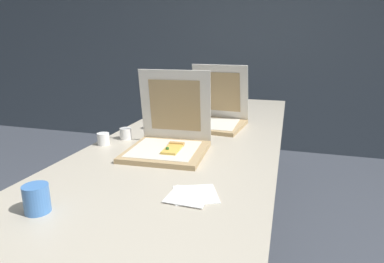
% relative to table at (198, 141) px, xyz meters
% --- Properties ---
extents(wall_back, '(10.00, 0.10, 2.60)m').
position_rel_table_xyz_m(wall_back, '(0.00, 2.18, 0.60)').
color(wall_back, '#4C5660').
rests_on(wall_back, ground).
extents(table, '(0.90, 2.44, 0.74)m').
position_rel_table_xyz_m(table, '(0.00, 0.00, 0.00)').
color(table, '#BCB29E').
rests_on(table, ground).
extents(pizza_box_front, '(0.37, 0.37, 0.37)m').
position_rel_table_xyz_m(pizza_box_front, '(-0.05, -0.34, 0.10)').
color(pizza_box_front, tan).
rests_on(pizza_box_front, table).
extents(pizza_box_middle, '(0.38, 0.39, 0.36)m').
position_rel_table_xyz_m(pizza_box_middle, '(0.05, 0.19, 0.10)').
color(pizza_box_middle, tan).
rests_on(pizza_box_middle, table).
extents(cup_white_mid, '(0.06, 0.06, 0.06)m').
position_rel_table_xyz_m(cup_white_mid, '(-0.28, 0.02, 0.07)').
color(cup_white_mid, white).
rests_on(cup_white_mid, table).
extents(cup_white_near_left, '(0.06, 0.06, 0.06)m').
position_rel_table_xyz_m(cup_white_near_left, '(-0.39, -0.34, 0.07)').
color(cup_white_near_left, white).
rests_on(cup_white_near_left, table).
extents(cup_white_near_center, '(0.06, 0.06, 0.06)m').
position_rel_table_xyz_m(cup_white_near_center, '(-0.33, -0.22, 0.07)').
color(cup_white_near_center, white).
rests_on(cup_white_near_center, table).
extents(cup_printed_front, '(0.08, 0.08, 0.09)m').
position_rel_table_xyz_m(cup_printed_front, '(-0.23, -0.98, 0.09)').
color(cup_printed_front, '#477FCC').
rests_on(cup_printed_front, table).
extents(napkin_pile, '(0.19, 0.19, 0.01)m').
position_rel_table_xyz_m(napkin_pile, '(0.19, -0.75, 0.05)').
color(napkin_pile, white).
rests_on(napkin_pile, table).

